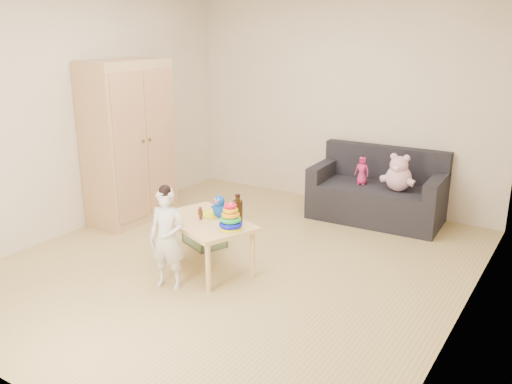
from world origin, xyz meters
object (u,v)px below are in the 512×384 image
Objects in this scene: wardrobe at (129,142)px; play_table at (207,244)px; sofa at (376,203)px; toddler at (167,240)px.

play_table is (1.57, -0.64, -0.66)m from wardrobe.
wardrobe is 2.89m from sofa.
toddler is at bearing -111.82° from sofa.
wardrobe is 2.09× the size of toddler.
toddler is (-0.06, -0.46, 0.19)m from play_table.
toddler is at bearing -96.87° from play_table.
play_table is at bearing -22.18° from wardrobe.
wardrobe is at bearing 157.82° from play_table.
sofa is at bearing 31.10° from wardrobe.
wardrobe is 1.93m from toddler.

